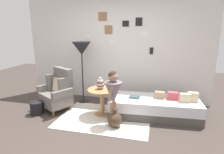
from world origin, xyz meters
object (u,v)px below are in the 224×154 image
at_px(demijohn_near, 115,120).
at_px(person_child, 113,91).
at_px(magazine_basket, 37,108).
at_px(floor_lamp, 82,50).
at_px(armchair, 58,91).
at_px(vase_striped, 100,84).
at_px(side_table, 102,96).
at_px(book_on_daybed, 135,97).
at_px(daybed, 154,107).

bearing_deg(demijohn_near, person_child, 115.95).
relative_size(demijohn_near, magazine_basket, 1.33).
relative_size(floor_lamp, person_child, 1.43).
relative_size(armchair, floor_lamp, 0.63).
distance_m(vase_striped, person_child, 0.52).
xyz_separation_m(demijohn_near, magazine_basket, (-1.82, 0.15, -0.01)).
xyz_separation_m(side_table, person_child, (0.33, -0.35, 0.26)).
relative_size(armchair, vase_striped, 3.78).
height_order(floor_lamp, book_on_daybed, floor_lamp).
height_order(armchair, vase_striped, armchair).
height_order(side_table, floor_lamp, floor_lamp).
height_order(side_table, vase_striped, vase_striped).
xyz_separation_m(side_table, demijohn_near, (0.39, -0.46, -0.28)).
height_order(floor_lamp, magazine_basket, floor_lamp).
bearing_deg(demijohn_near, magazine_basket, 175.19).
distance_m(person_child, magazine_basket, 1.84).
height_order(daybed, floor_lamp, floor_lamp).
xyz_separation_m(book_on_daybed, demijohn_near, (-0.30, -0.62, -0.27)).
bearing_deg(magazine_basket, demijohn_near, -4.81).
relative_size(side_table, person_child, 0.58).
distance_m(daybed, demijohn_near, 0.98).
relative_size(daybed, floor_lamp, 1.26).
distance_m(vase_striped, demijohn_near, 0.84).
bearing_deg(floor_lamp, book_on_daybed, -18.36).
bearing_deg(side_table, book_on_daybed, 13.11).
distance_m(demijohn_near, magazine_basket, 1.82).
height_order(armchair, demijohn_near, armchair).
bearing_deg(armchair, daybed, 4.19).
bearing_deg(daybed, side_table, -169.16).
distance_m(daybed, person_child, 1.07).
bearing_deg(magazine_basket, person_child, -1.19).
height_order(vase_striped, demijohn_near, vase_striped).
relative_size(floor_lamp, demijohn_near, 4.16).
height_order(person_child, book_on_daybed, person_child).
relative_size(daybed, side_table, 3.10).
distance_m(side_table, book_on_daybed, 0.70).
xyz_separation_m(floor_lamp, magazine_basket, (-0.73, -0.93, -1.21)).
bearing_deg(floor_lamp, armchair, -124.06).
xyz_separation_m(side_table, vase_striped, (-0.04, 0.01, 0.27)).
bearing_deg(magazine_basket, book_on_daybed, 12.57).
bearing_deg(side_table, demijohn_near, -50.22).
height_order(book_on_daybed, demijohn_near, book_on_daybed).
bearing_deg(armchair, demijohn_near, -19.31).
xyz_separation_m(armchair, person_child, (1.41, -0.40, 0.25)).
bearing_deg(demijohn_near, vase_striped, 131.74).
bearing_deg(person_child, demijohn_near, -64.05).
xyz_separation_m(person_child, book_on_daybed, (0.36, 0.51, -0.27)).
xyz_separation_m(person_child, magazine_basket, (-1.76, 0.04, -0.55)).
bearing_deg(demijohn_near, book_on_daybed, 64.44).
xyz_separation_m(armchair, vase_striped, (1.05, -0.04, 0.26)).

